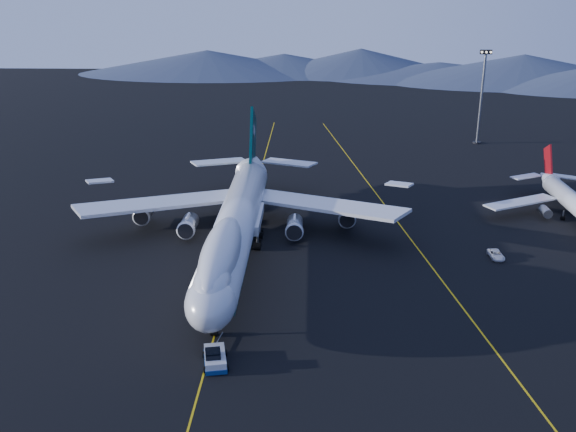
{
  "coord_description": "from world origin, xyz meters",
  "views": [
    {
      "loc": [
        12.23,
        -99.09,
        42.91
      ],
      "look_at": [
        8.48,
        2.84,
        6.0
      ],
      "focal_mm": 40.0,
      "sensor_mm": 36.0,
      "label": 1
    }
  ],
  "objects_px": {
    "floodlight_mast": "(481,97)",
    "second_jet": "(576,204)",
    "pushback_tug": "(215,359)",
    "service_van": "(496,255)",
    "boeing_747": "(236,222)"
  },
  "relations": [
    {
      "from": "second_jet",
      "to": "service_van",
      "type": "distance_m",
      "value": 27.25
    },
    {
      "from": "boeing_747",
      "to": "second_jet",
      "type": "relative_size",
      "value": 1.86
    },
    {
      "from": "pushback_tug",
      "to": "service_van",
      "type": "xyz_separation_m",
      "value": [
        42.17,
        33.27,
        -0.09
      ]
    },
    {
      "from": "service_van",
      "to": "floodlight_mast",
      "type": "relative_size",
      "value": 0.17
    },
    {
      "from": "pushback_tug",
      "to": "floodlight_mast",
      "type": "xyz_separation_m",
      "value": [
        58.75,
        116.08,
        12.53
      ]
    },
    {
      "from": "boeing_747",
      "to": "service_van",
      "type": "distance_m",
      "value": 43.55
    },
    {
      "from": "pushback_tug",
      "to": "floodlight_mast",
      "type": "relative_size",
      "value": 0.21
    },
    {
      "from": "boeing_747",
      "to": "pushback_tug",
      "type": "height_order",
      "value": "boeing_747"
    },
    {
      "from": "service_van",
      "to": "floodlight_mast",
      "type": "height_order",
      "value": "floodlight_mast"
    },
    {
      "from": "floodlight_mast",
      "to": "second_jet",
      "type": "bearing_deg",
      "value": -87.22
    },
    {
      "from": "pushback_tug",
      "to": "service_van",
      "type": "distance_m",
      "value": 53.71
    },
    {
      "from": "pushback_tug",
      "to": "service_van",
      "type": "relative_size",
      "value": 1.26
    },
    {
      "from": "boeing_747",
      "to": "floodlight_mast",
      "type": "distance_m",
      "value": 102.5
    },
    {
      "from": "pushback_tug",
      "to": "service_van",
      "type": "height_order",
      "value": "pushback_tug"
    },
    {
      "from": "pushback_tug",
      "to": "second_jet",
      "type": "xyz_separation_m",
      "value": [
        61.87,
        51.9,
        2.66
      ]
    }
  ]
}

